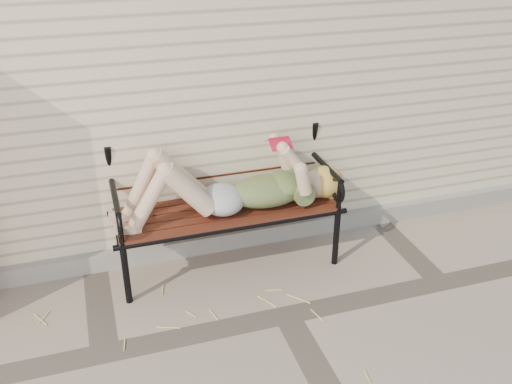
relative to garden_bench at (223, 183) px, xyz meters
name	(u,v)px	position (x,y,z in m)	size (l,w,h in m)	color
ground	(287,315)	(0.23, -0.85, -0.67)	(80.00, 80.00, 0.00)	gray
house_wall	(189,18)	(0.23, 2.15, 0.83)	(8.00, 4.00, 3.00)	beige
foundation_strip	(247,236)	(0.23, 0.12, -0.60)	(8.00, 0.10, 0.15)	gray
garden_bench	(223,183)	(0.00, 0.00, 0.00)	(1.85, 0.74, 1.20)	black
reading_woman	(230,186)	(0.02, -0.15, 0.04)	(1.74, 0.40, 0.55)	#092A40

